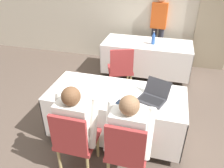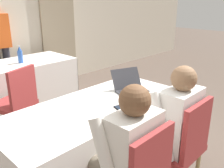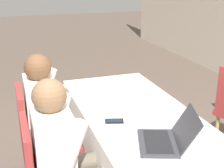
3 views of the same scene
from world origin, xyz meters
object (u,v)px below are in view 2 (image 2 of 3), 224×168
at_px(person_red_shirt, 0,44).
at_px(chair_near_right, 180,144).
at_px(chair_far_spare, 16,100).
at_px(laptop, 132,88).
at_px(person_white_shirt, 171,123).
at_px(water_bottle, 20,55).
at_px(person_checkered_shirt, 124,153).
at_px(cell_phone, 120,108).

bearing_deg(person_red_shirt, chair_near_right, -85.12).
height_order(chair_far_spare, person_red_shirt, person_red_shirt).
bearing_deg(laptop, person_white_shirt, -87.53).
relative_size(water_bottle, person_checkered_shirt, 0.22).
height_order(laptop, person_red_shirt, person_red_shirt).
bearing_deg(chair_far_spare, laptop, 99.64).
relative_size(water_bottle, chair_far_spare, 0.29).
bearing_deg(person_white_shirt, chair_far_spare, -74.16).
height_order(person_checkered_shirt, person_red_shirt, person_red_shirt).
distance_m(laptop, chair_near_right, 0.76).
distance_m(cell_phone, chair_far_spare, 1.44).
bearing_deg(chair_near_right, cell_phone, -66.98).
bearing_deg(water_bottle, person_red_shirt, 87.78).
height_order(person_white_shirt, person_red_shirt, person_red_shirt).
distance_m(chair_near_right, chair_far_spare, 1.94).
distance_m(laptop, cell_phone, 0.44).
bearing_deg(chair_far_spare, person_white_shirt, 85.57).
distance_m(water_bottle, person_white_shirt, 2.55).
relative_size(laptop, person_checkered_shirt, 0.37).
xyz_separation_m(cell_phone, water_bottle, (0.19, 2.16, 0.11)).
xyz_separation_m(chair_far_spare, person_white_shirt, (0.50, -1.77, 0.16)).
distance_m(laptop, water_bottle, 1.97).
bearing_deg(chair_near_right, laptop, -104.96).
bearing_deg(person_red_shirt, person_white_shirt, -85.12).
xyz_separation_m(chair_near_right, person_white_shirt, (0.00, 0.10, 0.16)).
bearing_deg(person_checkered_shirt, person_red_shirt, -100.35).
height_order(laptop, chair_far_spare, laptop).
relative_size(laptop, person_red_shirt, 0.27).
bearing_deg(person_checkered_shirt, water_bottle, -102.68).
relative_size(chair_far_spare, person_white_shirt, 0.78).
relative_size(cell_phone, chair_far_spare, 0.16).
height_order(chair_far_spare, person_white_shirt, person_white_shirt).
relative_size(chair_near_right, person_red_shirt, 0.57).
xyz_separation_m(water_bottle, person_checkered_shirt, (-0.57, -2.54, -0.19)).
xyz_separation_m(water_bottle, chair_far_spare, (-0.48, -0.77, -0.35)).
xyz_separation_m(cell_phone, chair_far_spare, (-0.30, 1.39, -0.23)).
relative_size(water_bottle, chair_near_right, 0.29).
height_order(chair_far_spare, person_checkered_shirt, person_checkered_shirt).
relative_size(laptop, cell_phone, 2.97).
relative_size(laptop, chair_near_right, 0.47).
relative_size(chair_near_right, chair_far_spare, 1.00).
bearing_deg(laptop, cell_phone, -133.43).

